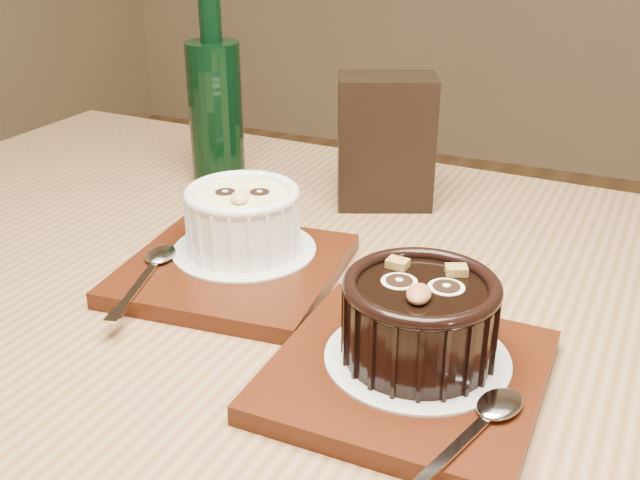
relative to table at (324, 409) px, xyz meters
The scene contains 11 objects.
table is the anchor object (origin of this frame).
tray_left 0.14m from the table, 163.12° to the left, with size 0.18×0.18×0.01m, color #43190B.
doily_left 0.16m from the table, 151.97° to the left, with size 0.13×0.13×0.00m, color white.
ramekin_white 0.18m from the table, 151.99° to the left, with size 0.10×0.10×0.06m.
spoon_left 0.19m from the table, behind, with size 0.03×0.13×0.01m, color silver, non-canonical shape.
tray_right 0.14m from the table, 33.02° to the right, with size 0.18×0.18×0.01m, color #43190B.
doily_right 0.15m from the table, 26.60° to the right, with size 0.13×0.13×0.00m, color white.
ramekin_dark 0.17m from the table, 26.60° to the right, with size 0.11×0.11×0.06m.
spoon_right 0.21m from the table, 37.45° to the right, with size 0.03×0.13×0.01m, color silver, non-canonical shape.
condiment_stand 0.30m from the table, 99.19° to the left, with size 0.10×0.06×0.14m, color black.
green_bottle 0.38m from the table, 135.79° to the left, with size 0.06×0.06×0.23m.
Camera 1 is at (0.35, -0.59, 1.06)m, focal length 42.00 mm.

